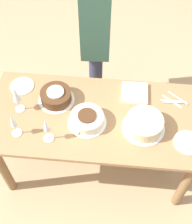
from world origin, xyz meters
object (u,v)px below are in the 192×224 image
object	(u,v)px
cake_center_white	(87,119)
cake_back_decorated	(144,124)
cake_front_chocolate	(56,96)
wine_glass_near	(13,122)
wine_glass_extra	(16,95)
person_cutting	(96,26)
wine_glass_far	(46,126)

from	to	relation	value
cake_center_white	cake_back_decorated	size ratio (longest dim) A/B	0.92
cake_front_chocolate	wine_glass_near	distance (m)	0.38
wine_glass_near	wine_glass_extra	bearing A→B (deg)	-82.35
cake_back_decorated	cake_center_white	bearing A→B (deg)	-1.69
wine_glass_near	person_cutting	size ratio (longest dim) A/B	0.13
cake_center_white	wine_glass_far	world-z (taller)	wine_glass_far
cake_front_chocolate	cake_back_decorated	xyz separation A→B (m)	(-0.63, 0.19, 0.01)
cake_center_white	person_cutting	xyz separation A→B (m)	(0.01, -0.75, 0.18)
cake_center_white	wine_glass_extra	xyz separation A→B (m)	(0.49, -0.07, 0.12)
wine_glass_near	person_cutting	distance (m)	0.99
cake_back_decorated	cake_front_chocolate	bearing A→B (deg)	-16.52
cake_center_white	cake_front_chocolate	size ratio (longest dim) A/B	1.02
cake_front_chocolate	person_cutting	world-z (taller)	person_cutting
wine_glass_far	wine_glass_extra	world-z (taller)	wine_glass_extra
cake_back_decorated	wine_glass_near	xyz separation A→B (m)	(0.84, 0.12, 0.09)
wine_glass_far	cake_front_chocolate	bearing A→B (deg)	-89.30
cake_center_white	wine_glass_extra	bearing A→B (deg)	-8.06
person_cutting	cake_center_white	bearing A→B (deg)	-1.85
cake_back_decorated	wine_glass_extra	world-z (taller)	wine_glass_extra
cake_center_white	cake_back_decorated	bearing A→B (deg)	178.31
cake_center_white	cake_back_decorated	world-z (taller)	cake_back_decorated
wine_glass_near	person_cutting	world-z (taller)	person_cutting
person_cutting	wine_glass_far	bearing A→B (deg)	-16.83
cake_back_decorated	wine_glass_extra	size ratio (longest dim) A/B	1.26
wine_glass_near	wine_glass_far	distance (m)	0.22
cake_center_white	person_cutting	world-z (taller)	person_cutting
cake_front_chocolate	person_cutting	distance (m)	0.65
cake_center_white	wine_glass_near	world-z (taller)	wine_glass_near
cake_front_chocolate	wine_glass_near	world-z (taller)	wine_glass_near
cake_center_white	wine_glass_near	xyz separation A→B (m)	(0.46, 0.13, 0.10)
wine_glass_far	wine_glass_extra	distance (m)	0.33
cake_center_white	cake_back_decorated	xyz separation A→B (m)	(-0.38, 0.01, 0.01)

